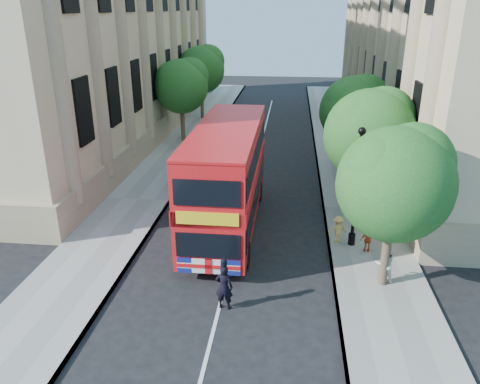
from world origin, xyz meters
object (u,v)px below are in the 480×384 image
(lamp_post, at_px, (356,193))
(double_decker_bus, at_px, (227,174))
(box_van, at_px, (207,157))
(woman_pedestrian, at_px, (385,264))
(police_constable, at_px, (224,287))

(lamp_post, bearing_deg, double_decker_bus, 165.69)
(box_van, bearing_deg, woman_pedestrian, -47.41)
(woman_pedestrian, bearing_deg, police_constable, 16.32)
(woman_pedestrian, bearing_deg, double_decker_bus, -38.05)
(lamp_post, bearing_deg, box_van, 133.37)
(lamp_post, bearing_deg, police_constable, -133.96)
(double_decker_bus, bearing_deg, box_van, 108.01)
(double_decker_bus, bearing_deg, woman_pedestrian, -33.68)
(double_decker_bus, height_order, woman_pedestrian, double_decker_bus)
(double_decker_bus, xyz_separation_m, box_van, (-2.20, 6.81, -1.38))
(box_van, relative_size, police_constable, 2.71)
(lamp_post, relative_size, woman_pedestrian, 3.42)
(woman_pedestrian, bearing_deg, lamp_post, -77.92)
(lamp_post, relative_size, box_van, 1.15)
(lamp_post, relative_size, police_constable, 3.11)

